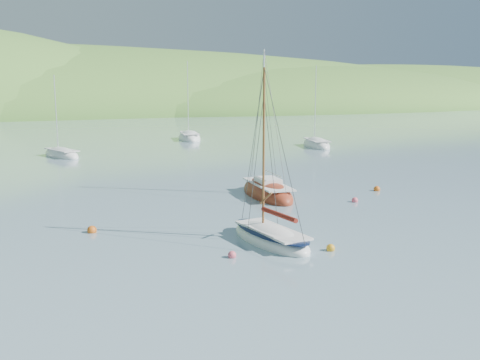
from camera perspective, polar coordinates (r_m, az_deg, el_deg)
name	(u,v)px	position (r m, az deg, el deg)	size (l,w,h in m)	color
ground	(294,257)	(24.71, 5.80, -8.19)	(700.00, 700.00, 0.00)	#7491A1
daysailer_white	(271,238)	(26.95, 3.29, -6.16)	(2.60, 6.14, 9.24)	white
sloop_red	(267,193)	(38.28, 2.93, -1.39)	(3.71, 7.86, 11.18)	maroon
distant_sloop_a	(62,155)	(63.62, -18.50, 2.53)	(4.32, 7.34, 9.89)	white
distant_sloop_b	(189,138)	(81.13, -5.43, 4.46)	(5.15, 9.39, 12.69)	white
distant_sloop_d	(316,145)	(71.48, 8.14, 3.68)	(5.21, 8.57, 11.54)	white
mooring_buoys	(280,216)	(31.94, 4.25, -3.81)	(22.03, 11.46, 0.51)	orange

